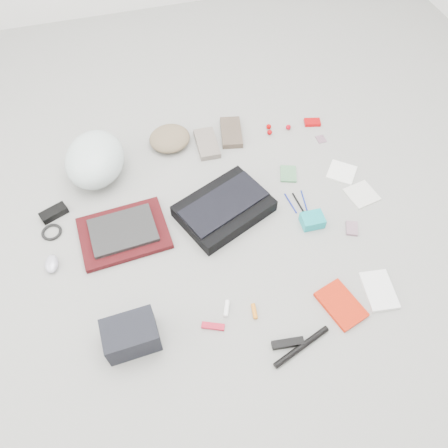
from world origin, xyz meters
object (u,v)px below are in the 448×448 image
object	(u,v)px
laptop	(123,230)
bike_helmet	(95,159)
messenger_bag	(224,209)
camera_bag	(131,335)
book_red	(341,305)
accordion_wallet	(312,220)

from	to	relation	value
laptop	bike_helmet	distance (m)	0.42
messenger_bag	laptop	xyz separation A→B (m)	(-0.48, 0.01, 0.00)
messenger_bag	bike_helmet	size ratio (longest dim) A/B	1.17
messenger_bag	camera_bag	xyz separation A→B (m)	(-0.51, -0.51, 0.03)
book_red	accordion_wallet	xyz separation A→B (m)	(0.05, 0.42, 0.02)
camera_bag	book_red	bearing A→B (deg)	-8.31
messenger_bag	accordion_wallet	size ratio (longest dim) A/B	4.02
bike_helmet	laptop	bearing A→B (deg)	-64.31
messenger_bag	bike_helmet	xyz separation A→B (m)	(-0.54, 0.41, 0.07)
camera_bag	bike_helmet	bearing A→B (deg)	88.94
bike_helmet	book_red	distance (m)	1.33
book_red	accordion_wallet	size ratio (longest dim) A/B	1.93
camera_bag	accordion_wallet	distance (m)	0.95
accordion_wallet	messenger_bag	bearing A→B (deg)	157.35
laptop	camera_bag	distance (m)	0.52
laptop	book_red	xyz separation A→B (m)	(0.81, -0.60, -0.03)
messenger_bag	bike_helmet	world-z (taller)	bike_helmet
messenger_bag	laptop	distance (m)	0.48
messenger_bag	camera_bag	distance (m)	0.72
laptop	accordion_wallet	xyz separation A→B (m)	(0.85, -0.18, -0.01)
book_red	accordion_wallet	world-z (taller)	accordion_wallet
bike_helmet	book_red	xyz separation A→B (m)	(0.87, -1.00, -0.10)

